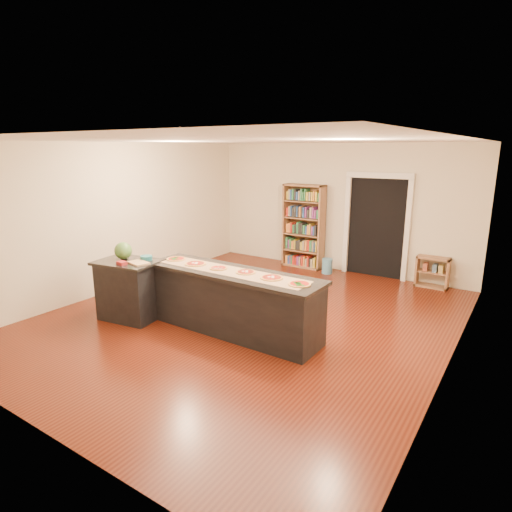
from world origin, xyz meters
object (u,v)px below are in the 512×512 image
Objects in this scene: bookshelf at (303,226)px; waste_bin at (327,266)px; side_counter at (130,289)px; kitchen_island at (232,301)px; watermelon at (123,251)px; low_shelf at (432,272)px.

bookshelf is 5.74× the size of waste_bin.
kitchen_island is at bearing 7.30° from side_counter.
waste_bin is at bearing -15.98° from bookshelf.
waste_bin is 1.20× the size of watermelon.
waste_bin is at bearing 60.03° from side_counter.
kitchen_island is at bearing -117.93° from low_shelf.
waste_bin is 4.53m from watermelon.
kitchen_island is at bearing -78.31° from bookshelf.
waste_bin is at bearing 66.94° from watermelon.
low_shelf is 2.16m from waste_bin.
bookshelf is 1.08m from waste_bin.
kitchen_island is 4.40m from low_shelf.
low_shelf is 5.86m from watermelon.
kitchen_island is 4.61× the size of low_shelf.
waste_bin is (-0.08, 3.64, -0.31)m from kitchen_island.
low_shelf is (2.06, 3.88, -0.16)m from kitchen_island.
side_counter is 3.52× the size of watermelon.
low_shelf is at bearing 40.65° from side_counter.
side_counter is at bearing -111.20° from waste_bin.
low_shelf is 2.25× the size of watermelon.
bookshelf reaches higher than kitchen_island.
side_counter is 5.75m from low_shelf.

